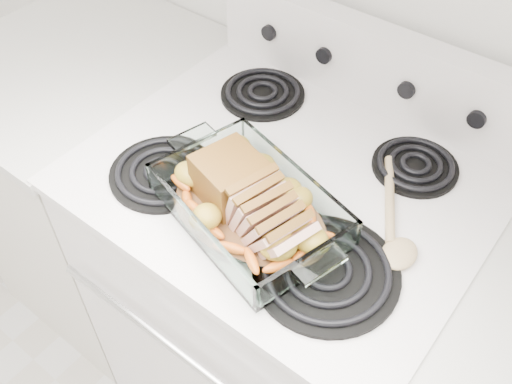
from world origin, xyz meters
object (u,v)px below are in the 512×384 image
Objects in this scene: counter_left at (107,185)px; electric_range at (282,297)px; baking_dish at (249,210)px; pork_roast at (242,194)px.

electric_range is at bearing 0.10° from counter_left.
counter_left is 0.85m from baking_dish.
pork_roast is at bearing -90.18° from electric_range.
baking_dish is at bearing -12.17° from counter_left.
baking_dish is 1.35× the size of pork_roast.
counter_left is 2.77× the size of baking_dish.
electric_range is 1.20× the size of counter_left.
pork_roast is (0.66, -0.15, 0.53)m from counter_left.
electric_range is 0.53m from pork_roast.
counter_left is at bearing 157.45° from pork_roast.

